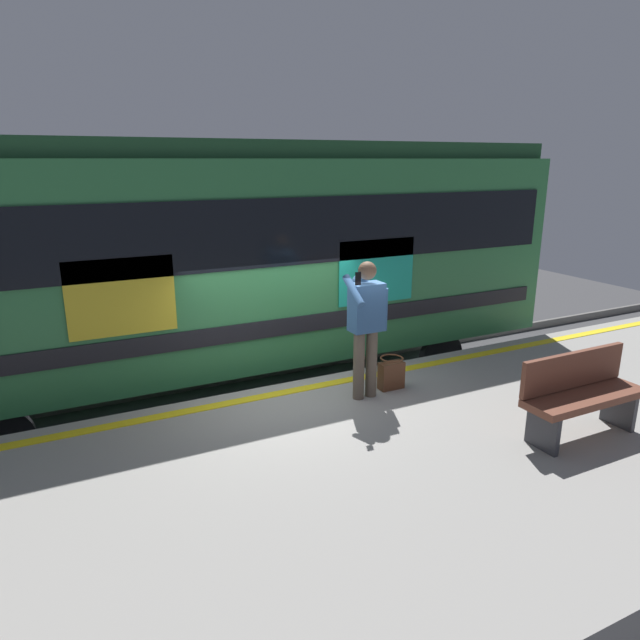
{
  "coord_description": "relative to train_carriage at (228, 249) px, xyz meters",
  "views": [
    {
      "loc": [
        2.75,
        6.45,
        3.84
      ],
      "look_at": [
        -0.34,
        0.3,
        1.87
      ],
      "focal_mm": 31.63,
      "sensor_mm": 36.0,
      "label": 1
    }
  ],
  "objects": [
    {
      "name": "track_rail_near",
      "position": [
        -0.15,
        0.71,
        -2.42
      ],
      "size": [
        23.15,
        0.08,
        0.16
      ],
      "primitive_type": "cube",
      "color": "slate",
      "rests_on": "ground"
    },
    {
      "name": "bench",
      "position": [
        -2.36,
        4.64,
        -1.05
      ],
      "size": [
        1.46,
        0.44,
        0.9
      ],
      "color": "brown",
      "rests_on": "platform"
    },
    {
      "name": "passenger",
      "position": [
        -0.83,
        2.75,
        -0.52
      ],
      "size": [
        0.57,
        0.55,
        1.72
      ],
      "color": "brown",
      "rests_on": "platform"
    },
    {
      "name": "safety_line",
      "position": [
        -0.15,
        2.19,
        -1.53
      ],
      "size": [
        17.45,
        0.16,
        0.01
      ],
      "primitive_type": "cube",
      "color": "yellow",
      "rests_on": "platform"
    },
    {
      "name": "ground_plane",
      "position": [
        -0.15,
        1.89,
        -2.5
      ],
      "size": [
        26.71,
        26.71,
        0.0
      ],
      "primitive_type": "plane",
      "color": "#3D3D3F"
    },
    {
      "name": "platform",
      "position": [
        -0.15,
        4.22,
        -2.02
      ],
      "size": [
        17.8,
        4.67,
        0.97
      ],
      "primitive_type": "cube",
      "color": "gray",
      "rests_on": "ground"
    },
    {
      "name": "train_carriage",
      "position": [
        0.0,
        0.0,
        0.0
      ],
      "size": [
        10.23,
        2.9,
        3.92
      ],
      "color": "#2D723F",
      "rests_on": "ground"
    },
    {
      "name": "handbag",
      "position": [
        -1.27,
        2.68,
        -1.33
      ],
      "size": [
        0.33,
        0.3,
        0.43
      ],
      "color": "#59331E",
      "rests_on": "platform"
    },
    {
      "name": "track_rail_far",
      "position": [
        -0.15,
        -0.72,
        -2.42
      ],
      "size": [
        23.15,
        0.08,
        0.16
      ],
      "primitive_type": "cube",
      "color": "slate",
      "rests_on": "ground"
    }
  ]
}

